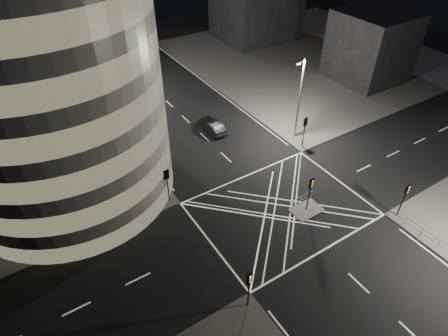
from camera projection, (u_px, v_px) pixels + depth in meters
ground at (281, 209)px, 36.94m from camera, size 120.00×120.00×0.00m
sidewalk_far_right at (311, 56)px, 66.73m from camera, size 42.00×42.00×0.15m
central_island at (306, 210)px, 36.75m from camera, size 3.00×2.00×0.15m
building_right_near at (371, 46)px, 56.73m from camera, size 10.00×10.00×10.00m
tree_a at (139, 159)px, 35.52m from camera, size 4.35×4.35×7.07m
tree_b at (117, 131)px, 39.54m from camera, size 4.93×4.93×7.27m
tree_c at (99, 108)px, 43.53m from camera, size 4.12×4.12×6.73m
tree_d at (82, 79)px, 46.71m from camera, size 5.21×5.21×8.56m
tree_e at (71, 68)px, 51.18m from camera, size 4.43×4.43×7.29m
traffic_signal_fl at (167, 180)px, 35.91m from camera, size 0.55×0.22×4.00m
traffic_signal_nl at (249, 284)px, 26.98m from camera, size 0.55×0.22×4.00m
traffic_signal_fr at (305, 127)px, 43.25m from camera, size 0.55×0.22×4.00m
traffic_signal_nr at (405, 195)px, 34.32m from camera, size 0.55×0.22×4.00m
traffic_signal_island at (310, 188)px, 34.96m from camera, size 0.55×0.22×4.00m
street_lamp_left_near at (136, 134)px, 37.41m from camera, size 1.25×0.25×10.00m
street_lamp_left_far at (84, 70)px, 49.23m from camera, size 1.25×0.25×10.00m
street_lamp_right_far at (299, 97)px, 43.31m from camera, size 1.25×0.25×10.00m
railing_near_right at (447, 252)px, 31.99m from camera, size 0.06×11.70×1.10m
railing_island_south at (313, 211)px, 35.76m from camera, size 2.80×0.06×1.10m
railing_island_north at (301, 200)px, 36.95m from camera, size 2.80×0.06×1.10m
sedan at (212, 126)px, 47.37m from camera, size 1.75×4.72×1.54m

